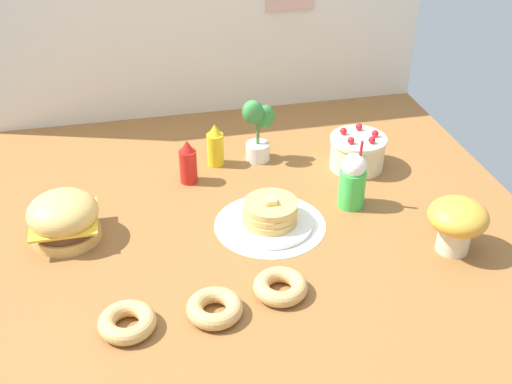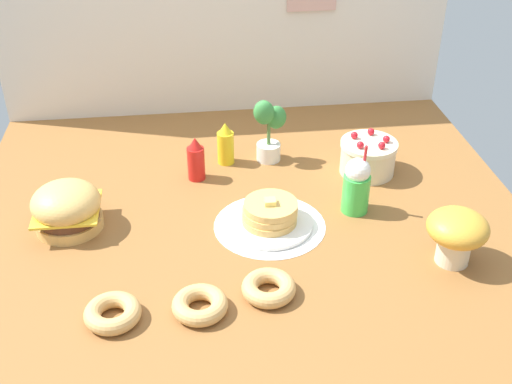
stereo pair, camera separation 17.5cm
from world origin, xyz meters
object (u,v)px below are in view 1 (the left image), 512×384
donut_chocolate (215,308)px  mushroom_stool (457,221)px  layer_cake (357,152)px  cream_soda_cup (353,181)px  mustard_bottle (215,146)px  burger (64,218)px  pancake_stack (270,215)px  donut_vanilla (280,286)px  potted_plant (257,127)px  donut_pink_glaze (127,322)px  ketchup_bottle (188,163)px

donut_chocolate → mushroom_stool: bearing=9.4°
layer_cake → cream_soda_cup: bearing=-114.2°
mustard_bottle → mushroom_stool: (66.49, -72.28, 3.29)cm
burger → mushroom_stool: (123.71, -34.12, 3.44)cm
burger → pancake_stack: bearing=-6.2°
pancake_stack → mushroom_stool: 61.65cm
layer_cake → donut_chocolate: (-69.01, -71.24, -4.20)cm
pancake_stack → donut_vanilla: pancake_stack is taller
potted_plant → mustard_bottle: bearing=-178.7°
pancake_stack → mushroom_stool: (55.10, -26.65, 7.35)cm
layer_cake → donut_pink_glaze: 118.06cm
layer_cake → cream_soda_cup: 28.20cm
burger → potted_plant: (74.35, 38.55, 6.36)cm
donut_pink_glaze → donut_vanilla: bearing=6.6°
mustard_bottle → layer_cake: bearing=-14.9°
ketchup_bottle → donut_pink_glaze: 80.04cm
mustard_bottle → potted_plant: bearing=1.3°
mustard_bottle → donut_vanilla: 81.19cm
donut_pink_glaze → potted_plant: potted_plant is taller
burger → mustard_bottle: 68.78cm
burger → layer_cake: 114.03cm
pancake_stack → mustard_bottle: mustard_bottle is taller
burger → donut_pink_glaze: burger is taller
layer_cake → cream_soda_cup: cream_soda_cup is taller
ketchup_bottle → mushroom_stool: mushroom_stool is taller
layer_cake → ketchup_bottle: 66.70cm
layer_cake → donut_vanilla: size_ratio=1.34×
burger → donut_vanilla: bearing=-34.0°
donut_vanilla → mushroom_stool: (60.43, 8.50, 8.83)cm
cream_soda_cup → mushroom_stool: bearing=-53.8°
mustard_bottle → mushroom_stool: size_ratio=0.91×
mustard_bottle → donut_vanilla: (6.06, -80.78, -5.54)cm
burger → cream_soda_cup: (100.07, -1.84, 2.34)cm
mushroom_stool → layer_cake: bearing=101.9°
burger → pancake_stack: burger is taller
burger → pancake_stack: 69.13cm
pancake_stack → donut_pink_glaze: bearing=-141.6°
burger → cream_soda_cup: cream_soda_cup is taller
pancake_stack → layer_cake: (42.92, 31.15, 2.72)cm
cream_soda_cup → donut_chocolate: 73.89cm
ketchup_bottle → donut_vanilla: bearing=-75.3°
burger → layer_cake: size_ratio=1.06×
donut_chocolate → cream_soda_cup: bearing=38.5°
donut_pink_glaze → donut_vanilla: 45.87cm
donut_pink_glaze → donut_vanilla: (45.57, 5.24, 0.00)cm
donut_chocolate → mushroom_stool: 82.76cm
cream_soda_cup → donut_pink_glaze: cream_soda_cup is taller
ketchup_bottle → burger: bearing=-148.8°
layer_cake → burger: bearing=-168.0°
donut_chocolate → potted_plant: bearing=69.7°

